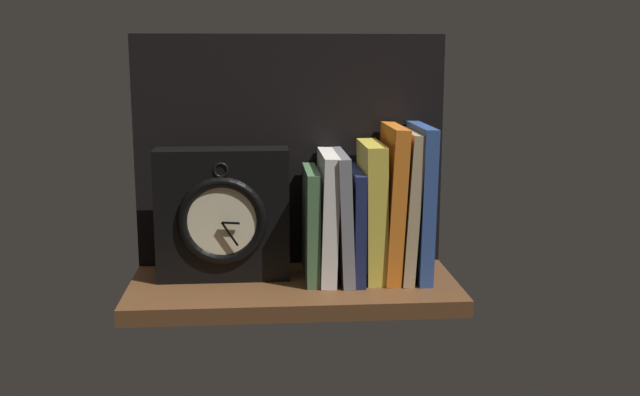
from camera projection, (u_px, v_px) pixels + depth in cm
name	position (u px, v px, depth cm)	size (l,w,h in cm)	color
ground_plane	(294.00, 289.00, 117.92)	(51.22, 23.30, 2.50)	brown
back_panel	(290.00, 151.00, 124.77)	(51.22, 1.20, 38.36)	black
book_green_romantic	(311.00, 223.00, 118.73)	(2.00, 14.10, 17.47)	#476B44
book_white_catcher	(327.00, 215.00, 118.68)	(2.42, 14.94, 19.99)	silver
book_gray_chess	(342.00, 215.00, 118.87)	(1.85, 15.75, 19.97)	gray
book_navy_bierce	(355.00, 223.00, 119.29)	(1.71, 15.47, 17.36)	#192147
book_yellow_seinlanguage	(372.00, 210.00, 119.10)	(3.12, 13.57, 21.48)	gold
book_orange_pandolfini	(391.00, 202.00, 119.07)	(2.34, 14.42, 24.15)	orange
book_tan_shortstories	(405.00, 204.00, 119.34)	(1.78, 14.88, 23.33)	tan
book_blue_modern	(419.00, 201.00, 119.43)	(2.12, 15.31, 24.20)	#2D4C8E
framed_clock	(223.00, 215.00, 117.47)	(20.75, 7.67, 20.75)	black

